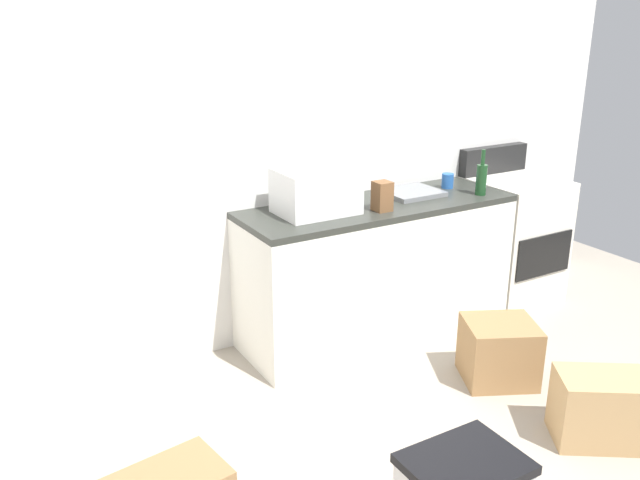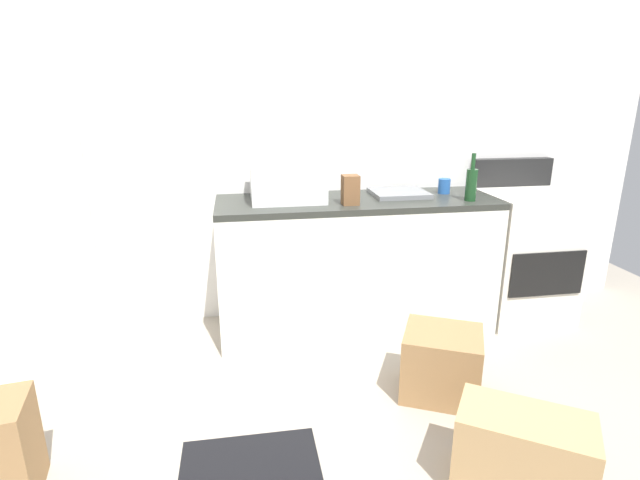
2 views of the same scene
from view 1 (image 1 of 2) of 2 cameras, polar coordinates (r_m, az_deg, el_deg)
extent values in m
plane|color=#9E9384|center=(3.54, 12.18, -16.54)|extent=(6.00, 6.00, 0.00)
cube|color=silver|center=(4.21, -0.92, 9.00)|extent=(5.00, 0.10, 2.60)
cube|color=silver|center=(4.32, 4.91, -2.83)|extent=(1.80, 0.60, 0.86)
cube|color=#2D302B|center=(4.17, 5.08, 2.91)|extent=(1.80, 0.60, 0.04)
cube|color=white|center=(3.44, -23.60, -3.18)|extent=(0.68, 0.66, 1.65)
cube|color=silver|center=(5.07, 16.27, 0.07)|extent=(0.60, 0.60, 0.90)
cube|color=black|center=(4.89, 18.79, -1.26)|extent=(0.52, 0.02, 0.30)
cube|color=black|center=(5.11, 14.75, 6.74)|extent=(0.60, 0.08, 0.20)
cube|color=white|center=(3.91, -0.36, 4.26)|extent=(0.46, 0.34, 0.27)
cube|color=slate|center=(4.39, 7.88, 4.09)|extent=(0.36, 0.32, 0.03)
cylinder|color=#193F1E|center=(4.45, 13.77, 5.07)|extent=(0.07, 0.07, 0.20)
cylinder|color=#193F1E|center=(4.42, 13.92, 6.96)|extent=(0.03, 0.03, 0.10)
cylinder|color=#2659A5|center=(4.59, 10.97, 5.05)|extent=(0.08, 0.08, 0.10)
cube|color=brown|center=(3.99, 5.40, 3.79)|extent=(0.10, 0.10, 0.18)
cube|color=tan|center=(3.66, 23.62, -13.23)|extent=(0.58, 0.52, 0.36)
cube|color=olive|center=(4.00, 15.19, -9.28)|extent=(0.51, 0.50, 0.36)
cube|color=black|center=(2.79, 12.42, -18.39)|extent=(0.46, 0.36, 0.04)
camera|label=2|loc=(1.67, 48.12, -3.63)|focal=27.41mm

